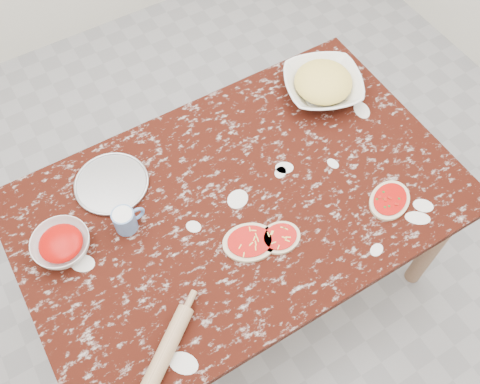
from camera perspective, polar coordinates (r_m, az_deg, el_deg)
name	(u,v)px	position (r m, az deg, el deg)	size (l,w,h in m)	color
ground	(240,278)	(2.60, 0.00, -9.23)	(4.00, 4.00, 0.00)	gray
worktable	(240,210)	(2.00, 0.00, -1.99)	(1.60, 1.00, 0.75)	black
pizza_tray	(112,184)	(2.01, -13.63, 0.85)	(0.27, 0.27, 0.01)	#B2B2B7
sauce_bowl	(62,245)	(1.90, -18.62, -5.41)	(0.20, 0.20, 0.06)	white
cheese_bowl	(322,86)	(2.23, 8.86, 11.22)	(0.31, 0.31, 0.08)	white
flour_mug	(126,220)	(1.87, -12.21, -2.94)	(0.12, 0.08, 0.09)	#5C80B8
pizza_left	(250,242)	(1.83, 1.03, -5.42)	(0.23, 0.20, 0.02)	beige
pizza_mid	(280,237)	(1.85, 4.34, -4.90)	(0.15, 0.13, 0.02)	beige
pizza_right	(390,200)	(1.99, 15.79, -0.85)	(0.22, 0.19, 0.02)	beige
rolling_pin	(168,347)	(1.70, -7.78, -16.21)	(0.05, 0.05, 0.27)	tan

